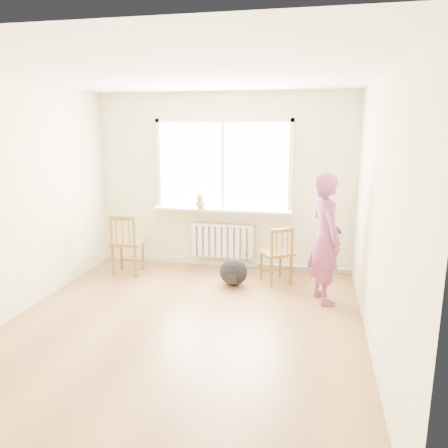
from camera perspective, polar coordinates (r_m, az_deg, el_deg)
The scene contains 13 objects.
floor at distance 5.05m, azimuth -5.48°, elevation -13.13°, with size 4.50×4.50×0.00m, color olive.
ceiling at distance 4.58m, azimuth -6.23°, elevation 18.93°, with size 4.50×4.50×0.00m, color white.
back_wall at distance 6.78m, azimuth -0.07°, elevation 5.52°, with size 4.00×0.01×2.70m, color beige.
window at distance 6.73m, azimuth -0.11°, elevation 8.13°, with size 2.12×0.05×1.42m.
windowsill at distance 6.74m, azimuth -0.26°, elevation 1.86°, with size 2.15×0.22×0.04m, color white.
radiator at distance 6.87m, azimuth -0.22°, elevation -2.14°, with size 1.00×0.12×0.55m.
heating_pipe at distance 6.86m, azimuth 10.15°, elevation -5.49°, with size 0.04×0.04×1.40m, color silver.
baseboard at distance 7.05m, azimuth -0.09°, elevation -5.12°, with size 4.00×0.03×0.08m, color beige.
chair_left at distance 6.68m, azimuth -12.64°, elevation -2.63°, with size 0.49×0.47×0.93m.
chair_right at distance 6.21m, azimuth 7.04°, elevation -4.05°, with size 0.56×0.55×0.83m.
person at distance 5.59m, azimuth 13.13°, elevation -1.89°, with size 0.60×0.39×1.64m, color #B53C3D.
cat at distance 6.71m, azimuth -2.99°, elevation 2.94°, with size 0.21×0.42×0.28m.
backpack at distance 6.16m, azimuth 1.25°, elevation -6.28°, with size 0.39×0.29×0.39m, color black.
Camera 1 is at (1.39, -4.34, 2.20)m, focal length 35.00 mm.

